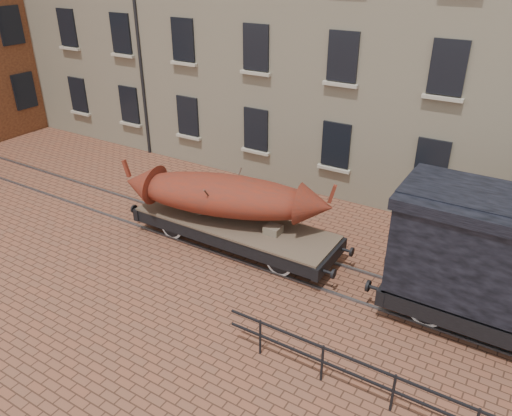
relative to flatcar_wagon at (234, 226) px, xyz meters
The scene contains 4 objects.
ground 0.76m from the flatcar_wagon, ahead, with size 90.00×90.00×0.00m, color brown.
rail_track 0.74m from the flatcar_wagon, ahead, with size 30.00×1.52×0.06m.
flatcar_wagon is the anchor object (origin of this frame).
iron_boat 1.10m from the flatcar_wagon, behind, with size 6.97×3.44×1.66m.
Camera 1 is at (7.66, -11.57, 8.60)m, focal length 35.00 mm.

